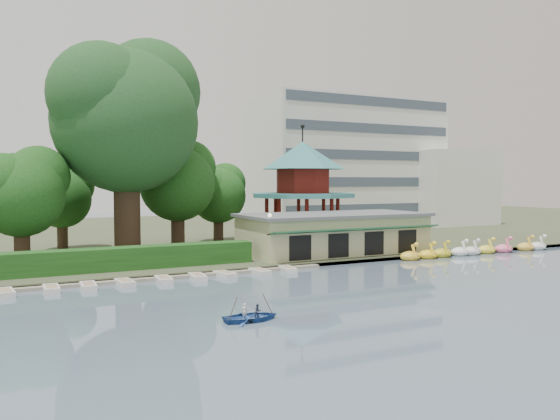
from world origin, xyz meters
TOP-DOWN VIEW (x-y plane):
  - ground_plane at (0.00, 0.00)m, footprint 220.00×220.00m
  - shore at (0.00, 52.00)m, footprint 220.00×70.00m
  - embankment at (0.00, 17.30)m, footprint 220.00×0.60m
  - dock at (-12.00, 17.20)m, footprint 34.00×1.60m
  - boathouse at (10.00, 21.97)m, footprint 18.60×9.39m
  - pavilion at (12.00, 32.00)m, footprint 12.40×12.40m
  - office_building at (32.67, 49.00)m, footprint 38.00×18.00m
  - hedge at (-15.00, 20.50)m, footprint 30.00×2.00m
  - lamp_post at (1.50, 19.00)m, footprint 0.36×0.36m
  - big_tree at (-8.82, 28.22)m, footprint 14.69×13.69m
  - small_trees at (-11.52, 31.22)m, footprint 39.78×16.89m
  - swan_boats at (23.75, 16.57)m, footprint 19.88×2.10m
  - moored_rowboats at (-12.71, 15.85)m, footprint 29.86×2.70m
  - rowboat_with_passengers at (-7.51, 2.54)m, footprint 4.40×3.25m

SIDE VIEW (x-z plane):
  - ground_plane at x=0.00m, z-range 0.00..0.00m
  - dock at x=-12.00m, z-range 0.00..0.24m
  - embankment at x=0.00m, z-range 0.00..0.30m
  - moored_rowboats at x=-12.71m, z-range 0.00..0.36m
  - shore at x=0.00m, z-range 0.00..0.40m
  - swan_boats at x=23.75m, z-range -0.56..1.35m
  - rowboat_with_passengers at x=-7.51m, z-range -0.56..1.45m
  - hedge at x=-15.00m, z-range 0.40..2.20m
  - boathouse at x=10.00m, z-range 0.42..4.32m
  - lamp_post at x=1.50m, z-range 1.20..5.48m
  - small_trees at x=-11.52m, z-range 1.03..12.57m
  - pavilion at x=12.00m, z-range 0.73..14.23m
  - office_building at x=32.67m, z-range -0.27..19.73m
  - big_tree at x=-8.82m, z-range 3.64..24.57m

